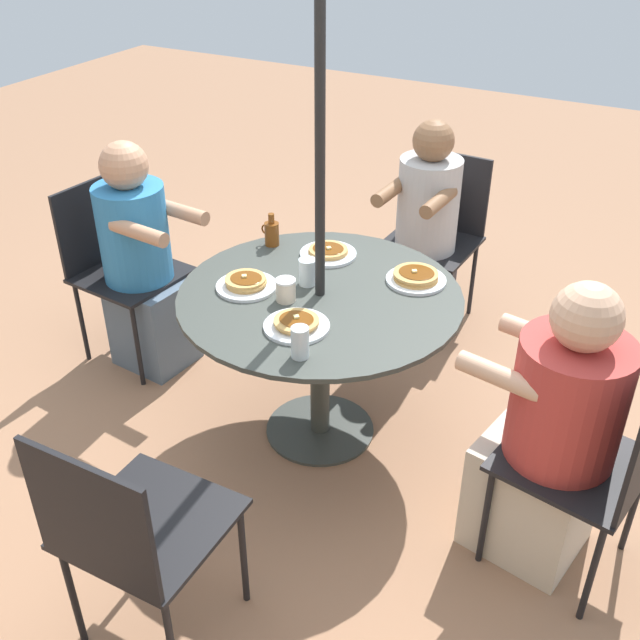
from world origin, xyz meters
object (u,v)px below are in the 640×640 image
(pancake_plate_d, at_px, (296,324))
(drinking_glass_a, at_px, (300,342))
(patio_chair_west, at_px, (437,228))
(syrup_bottle, at_px, (272,233))
(pancake_plate_a, at_px, (416,278))
(patio_chair_east, at_px, (130,530))
(diner_west, at_px, (423,239))
(patio_chair_north, at_px, (117,259))
(patio_chair_south, at_px, (602,459))
(diner_south, at_px, (551,440))
(diner_north, at_px, (142,267))
(patio_table, at_px, (320,320))
(pancake_plate_b, at_px, (246,284))
(pancake_plate_c, at_px, (328,252))
(coffee_cup, at_px, (286,290))
(drinking_glass_b, at_px, (307,272))

(pancake_plate_d, height_order, drinking_glass_a, drinking_glass_a)
(patio_chair_west, bearing_deg, syrup_bottle, 66.01)
(pancake_plate_a, xyz_separation_m, pancake_plate_d, (0.27, 0.55, -0.00))
(patio_chair_east, relative_size, diner_west, 0.78)
(patio_chair_north, distance_m, diner_west, 1.59)
(diner_west, relative_size, drinking_glass_a, 9.58)
(patio_chair_south, distance_m, diner_south, 0.18)
(diner_north, xyz_separation_m, syrup_bottle, (-0.64, -0.19, 0.25))
(patio_table, bearing_deg, patio_chair_east, 90.23)
(patio_chair_north, relative_size, patio_chair_south, 1.00)
(pancake_plate_b, bearing_deg, diner_west, -106.97)
(diner_north, bearing_deg, pancake_plate_c, 109.06)
(patio_chair_north, xyz_separation_m, pancake_plate_b, (-0.93, 0.22, 0.21))
(patio_chair_south, distance_m, drinking_glass_a, 1.11)
(pancake_plate_b, relative_size, coffee_cup, 2.68)
(patio_chair_north, height_order, pancake_plate_a, patio_chair_north)
(diner_west, height_order, pancake_plate_a, diner_west)
(patio_table, distance_m, diner_south, 1.05)
(coffee_cup, height_order, drinking_glass_b, drinking_glass_b)
(diner_north, height_order, patio_chair_east, diner_north)
(drinking_glass_b, bearing_deg, patio_chair_west, -97.33)
(pancake_plate_b, distance_m, pancake_plate_d, 0.38)
(diner_south, bearing_deg, diner_north, 92.73)
(diner_north, xyz_separation_m, coffee_cup, (-0.95, 0.21, 0.24))
(patio_chair_west, bearing_deg, patio_chair_south, 131.05)
(pancake_plate_c, bearing_deg, diner_west, -104.42)
(patio_chair_west, xyz_separation_m, coffee_cup, (0.16, 1.34, 0.24))
(patio_chair_north, relative_size, pancake_plate_b, 3.60)
(pancake_plate_d, bearing_deg, pancake_plate_c, -73.67)
(patio_table, bearing_deg, drinking_glass_b, -29.40)
(patio_chair_west, distance_m, pancake_plate_c, 0.95)
(patio_chair_north, height_order, diner_north, diner_north)
(diner_west, bearing_deg, patio_chair_east, 91.79)
(pancake_plate_d, relative_size, drinking_glass_b, 2.21)
(patio_chair_east, relative_size, syrup_bottle, 5.94)
(patio_chair_south, height_order, syrup_bottle, patio_chair_south)
(diner_west, xyz_separation_m, coffee_cup, (0.15, 1.16, 0.24))
(pancake_plate_c, distance_m, coffee_cup, 0.44)
(pancake_plate_b, bearing_deg, patio_chair_east, 104.86)
(patio_table, height_order, patio_chair_west, patio_chair_west)
(patio_chair_north, relative_size, diner_west, 0.78)
(diner_north, distance_m, pancake_plate_c, 0.96)
(patio_chair_north, xyz_separation_m, coffee_cup, (-1.13, 0.23, 0.24))
(pancake_plate_b, distance_m, coffee_cup, 0.20)
(diner_south, height_order, coffee_cup, diner_south)
(patio_table, bearing_deg, pancake_plate_a, -137.68)
(pancake_plate_d, relative_size, drinking_glass_a, 2.09)
(diner_north, bearing_deg, patio_chair_west, 140.90)
(pancake_plate_a, height_order, pancake_plate_b, pancake_plate_b)
(patio_chair_south, bearing_deg, pancake_plate_b, 95.92)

